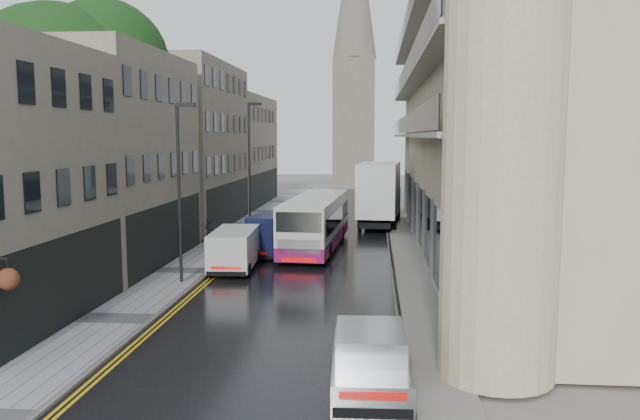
% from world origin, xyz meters
% --- Properties ---
extents(road, '(9.00, 85.00, 0.02)m').
position_xyz_m(road, '(0.00, 27.50, 0.01)').
color(road, black).
rests_on(road, ground).
extents(left_sidewalk, '(2.70, 85.00, 0.12)m').
position_xyz_m(left_sidewalk, '(-5.85, 27.50, 0.06)').
color(left_sidewalk, gray).
rests_on(left_sidewalk, ground).
extents(right_sidewalk, '(1.80, 85.00, 0.12)m').
position_xyz_m(right_sidewalk, '(5.40, 27.50, 0.06)').
color(right_sidewalk, slate).
rests_on(right_sidewalk, ground).
extents(old_shop_row, '(4.50, 56.00, 12.00)m').
position_xyz_m(old_shop_row, '(-9.45, 30.00, 6.00)').
color(old_shop_row, gray).
rests_on(old_shop_row, ground).
extents(modern_block, '(8.00, 40.00, 14.00)m').
position_xyz_m(modern_block, '(10.30, 26.00, 7.00)').
color(modern_block, beige).
rests_on(modern_block, ground).
extents(church_spire, '(6.40, 6.40, 40.00)m').
position_xyz_m(church_spire, '(0.50, 82.00, 20.00)').
color(church_spire, '#72685A').
rests_on(church_spire, ground).
extents(tree_near, '(10.56, 10.56, 13.89)m').
position_xyz_m(tree_near, '(-12.50, 20.00, 6.95)').
color(tree_near, black).
rests_on(tree_near, ground).
extents(tree_far, '(9.24, 9.24, 12.46)m').
position_xyz_m(tree_far, '(-12.20, 33.00, 6.23)').
color(tree_far, black).
rests_on(tree_far, ground).
extents(cream_bus, '(3.34, 11.71, 3.16)m').
position_xyz_m(cream_bus, '(-1.30, 23.09, 1.60)').
color(cream_bus, beige).
rests_on(cream_bus, road).
extents(white_lorry, '(3.57, 9.37, 4.81)m').
position_xyz_m(white_lorry, '(2.55, 34.05, 2.42)').
color(white_lorry, silver).
rests_on(white_lorry, road).
extents(silver_hatchback, '(2.14, 4.59, 1.70)m').
position_xyz_m(silver_hatchback, '(2.66, 3.78, 0.87)').
color(silver_hatchback, '#9D9DA1').
rests_on(silver_hatchback, road).
extents(white_van, '(2.24, 4.77, 2.12)m').
position_xyz_m(white_van, '(-4.30, 18.23, 1.08)').
color(white_van, silver).
rests_on(white_van, road).
extents(navy_van, '(2.49, 4.90, 2.39)m').
position_xyz_m(navy_van, '(-3.52, 22.78, 1.22)').
color(navy_van, black).
rests_on(navy_van, road).
extents(pedestrian, '(0.79, 0.68, 1.84)m').
position_xyz_m(pedestrian, '(-6.21, 25.43, 1.04)').
color(pedestrian, black).
rests_on(pedestrian, left_sidewalk).
extents(lamp_post_near, '(0.92, 0.26, 8.09)m').
position_xyz_m(lamp_post_near, '(-5.23, 16.73, 4.17)').
color(lamp_post_near, black).
rests_on(lamp_post_near, left_sidewalk).
extents(lamp_post_far, '(1.04, 0.59, 9.10)m').
position_xyz_m(lamp_post_far, '(-5.77, 35.38, 4.67)').
color(lamp_post_far, black).
rests_on(lamp_post_far, left_sidewalk).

